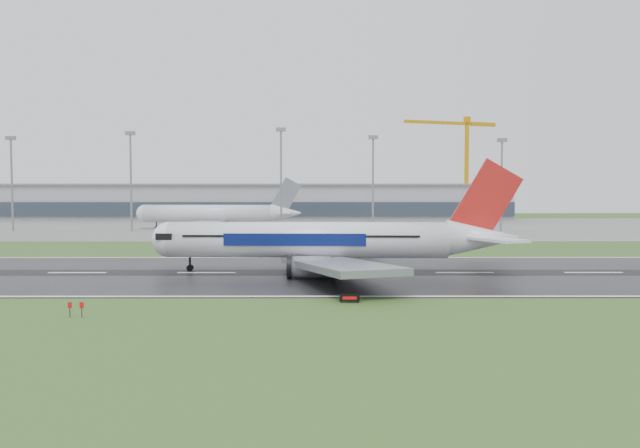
{
  "coord_description": "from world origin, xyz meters",
  "views": [
    {
      "loc": [
        37.36,
        -95.99,
        12.76
      ],
      "look_at": [
        37.61,
        12.0,
        7.0
      ],
      "focal_mm": 35.04,
      "sensor_mm": 36.0,
      "label": 1
    }
  ],
  "objects": [
    {
      "name": "floodmast_4",
      "position": [
        54.43,
        100.0,
        14.44
      ],
      "size": [
        0.64,
        0.64,
        28.88
      ],
      "primitive_type": "cylinder",
      "color": "gray",
      "rests_on": "ground"
    },
    {
      "name": "runway",
      "position": [
        0.0,
        0.0,
        0.05
      ],
      "size": [
        400.0,
        45.0,
        0.1
      ],
      "primitive_type": "cube",
      "color": "black",
      "rests_on": "ground"
    },
    {
      "name": "runway_sign",
      "position": [
        40.88,
        -25.69,
        0.52
      ],
      "size": [
        2.31,
        0.49,
        1.04
      ],
      "primitive_type": null,
      "rotation": [
        0.0,
        0.0,
        -0.1
      ],
      "color": "black",
      "rests_on": "ground"
    },
    {
      "name": "apron",
      "position": [
        0.0,
        125.0,
        0.04
      ],
      "size": [
        400.0,
        130.0,
        0.08
      ],
      "primitive_type": "cube",
      "color": "slate",
      "rests_on": "ground"
    },
    {
      "name": "tower_crane",
      "position": [
        107.47,
        200.0,
        23.67
      ],
      "size": [
        46.52,
        17.96,
        47.34
      ],
      "primitive_type": null,
      "rotation": [
        0.0,
        0.0,
        0.33
      ],
      "color": "#C78507",
      "rests_on": "ground"
    },
    {
      "name": "ground",
      "position": [
        0.0,
        0.0,
        0.0
      ],
      "size": [
        520.0,
        520.0,
        0.0
      ],
      "primitive_type": "plane",
      "color": "#2F541F",
      "rests_on": "ground"
    },
    {
      "name": "parked_airliner",
      "position": [
        3.04,
        110.28,
        8.3
      ],
      "size": [
        59.81,
        56.24,
        16.44
      ],
      "primitive_type": null,
      "rotation": [
        0.0,
        0.0,
        -0.07
      ],
      "color": "silver",
      "rests_on": "apron"
    },
    {
      "name": "floodmast_3",
      "position": [
        25.58,
        100.0,
        15.64
      ],
      "size": [
        0.64,
        0.64,
        31.29
      ],
      "primitive_type": "cylinder",
      "color": "gray",
      "rests_on": "ground"
    },
    {
      "name": "terminal",
      "position": [
        0.0,
        185.0,
        7.5
      ],
      "size": [
        240.0,
        36.0,
        15.0
      ],
      "primitive_type": "cube",
      "color": "gray",
      "rests_on": "ground"
    },
    {
      "name": "floodmast_1",
      "position": [
        -58.84,
        100.0,
        14.31
      ],
      "size": [
        0.64,
        0.64,
        28.63
      ],
      "primitive_type": "cylinder",
      "color": "gray",
      "rests_on": "ground"
    },
    {
      "name": "main_airliner",
      "position": [
        39.69,
        1.19,
        8.53
      ],
      "size": [
        59.08,
        56.46,
        16.87
      ],
      "primitive_type": null,
      "rotation": [
        0.0,
        0.0,
        -0.04
      ],
      "color": "white",
      "rests_on": "runway"
    },
    {
      "name": "floodmast_5",
      "position": [
        94.81,
        100.0,
        14.01
      ],
      "size": [
        0.64,
        0.64,
        28.03
      ],
      "primitive_type": "cylinder",
      "color": "gray",
      "rests_on": "ground"
    },
    {
      "name": "floodmast_2",
      "position": [
        -21.5,
        100.0,
        15.07
      ],
      "size": [
        0.64,
        0.64,
        30.15
      ],
      "primitive_type": "cylinder",
      "color": "gray",
      "rests_on": "ground"
    }
  ]
}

